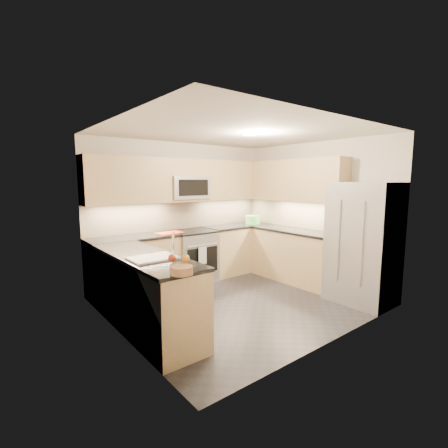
% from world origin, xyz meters
% --- Properties ---
extents(floor, '(3.60, 3.20, 0.00)m').
position_xyz_m(floor, '(0.00, 0.00, 0.00)').
color(floor, '#242429').
rests_on(floor, ground).
extents(ceiling, '(3.60, 3.20, 0.02)m').
position_xyz_m(ceiling, '(0.00, 0.00, 2.50)').
color(ceiling, beige).
rests_on(ceiling, wall_back).
extents(wall_back, '(3.60, 0.02, 2.50)m').
position_xyz_m(wall_back, '(0.00, 1.60, 1.25)').
color(wall_back, beige).
rests_on(wall_back, floor).
extents(wall_front, '(3.60, 0.02, 2.50)m').
position_xyz_m(wall_front, '(0.00, -1.60, 1.25)').
color(wall_front, beige).
rests_on(wall_front, floor).
extents(wall_left, '(0.02, 3.20, 2.50)m').
position_xyz_m(wall_left, '(-1.80, 0.00, 1.25)').
color(wall_left, beige).
rests_on(wall_left, floor).
extents(wall_right, '(0.02, 3.20, 2.50)m').
position_xyz_m(wall_right, '(1.80, 0.00, 1.25)').
color(wall_right, beige).
rests_on(wall_right, floor).
extents(base_cab_back_left, '(1.42, 0.60, 0.90)m').
position_xyz_m(base_cab_back_left, '(-1.09, 1.30, 0.45)').
color(base_cab_back_left, tan).
rests_on(base_cab_back_left, floor).
extents(base_cab_back_right, '(1.42, 0.60, 0.90)m').
position_xyz_m(base_cab_back_right, '(1.09, 1.30, 0.45)').
color(base_cab_back_right, tan).
rests_on(base_cab_back_right, floor).
extents(base_cab_right, '(0.60, 1.70, 0.90)m').
position_xyz_m(base_cab_right, '(1.50, 0.15, 0.45)').
color(base_cab_right, tan).
rests_on(base_cab_right, floor).
extents(base_cab_peninsula, '(0.60, 2.00, 0.90)m').
position_xyz_m(base_cab_peninsula, '(-1.50, 0.00, 0.45)').
color(base_cab_peninsula, tan).
rests_on(base_cab_peninsula, floor).
extents(countertop_back_left, '(1.42, 0.63, 0.04)m').
position_xyz_m(countertop_back_left, '(-1.09, 1.30, 0.92)').
color(countertop_back_left, black).
rests_on(countertop_back_left, base_cab_back_left).
extents(countertop_back_right, '(1.42, 0.63, 0.04)m').
position_xyz_m(countertop_back_right, '(1.09, 1.30, 0.92)').
color(countertop_back_right, black).
rests_on(countertop_back_right, base_cab_back_right).
extents(countertop_right, '(0.63, 1.70, 0.04)m').
position_xyz_m(countertop_right, '(1.50, 0.15, 0.92)').
color(countertop_right, black).
rests_on(countertop_right, base_cab_right).
extents(countertop_peninsula, '(0.63, 2.00, 0.04)m').
position_xyz_m(countertop_peninsula, '(-1.50, 0.00, 0.92)').
color(countertop_peninsula, black).
rests_on(countertop_peninsula, base_cab_peninsula).
extents(upper_cab_back, '(3.60, 0.35, 0.75)m').
position_xyz_m(upper_cab_back, '(0.00, 1.43, 1.83)').
color(upper_cab_back, tan).
rests_on(upper_cab_back, wall_back).
extents(upper_cab_right, '(0.35, 1.95, 0.75)m').
position_xyz_m(upper_cab_right, '(1.62, 0.28, 1.83)').
color(upper_cab_right, tan).
rests_on(upper_cab_right, wall_right).
extents(backsplash_back, '(3.60, 0.01, 0.51)m').
position_xyz_m(backsplash_back, '(0.00, 1.60, 1.20)').
color(backsplash_back, tan).
rests_on(backsplash_back, wall_back).
extents(backsplash_right, '(0.01, 2.30, 0.51)m').
position_xyz_m(backsplash_right, '(1.80, 0.45, 1.20)').
color(backsplash_right, tan).
rests_on(backsplash_right, wall_right).
extents(gas_range, '(0.76, 0.65, 0.91)m').
position_xyz_m(gas_range, '(0.00, 1.28, 0.46)').
color(gas_range, '#92959A').
rests_on(gas_range, floor).
extents(range_cooktop, '(0.76, 0.65, 0.03)m').
position_xyz_m(range_cooktop, '(0.00, 1.28, 0.92)').
color(range_cooktop, black).
rests_on(range_cooktop, gas_range).
extents(oven_door_glass, '(0.62, 0.02, 0.45)m').
position_xyz_m(oven_door_glass, '(0.00, 0.95, 0.45)').
color(oven_door_glass, black).
rests_on(oven_door_glass, gas_range).
extents(oven_handle, '(0.60, 0.02, 0.02)m').
position_xyz_m(oven_handle, '(0.00, 0.93, 0.72)').
color(oven_handle, '#B2B5BA').
rests_on(oven_handle, gas_range).
extents(microwave, '(0.76, 0.40, 0.40)m').
position_xyz_m(microwave, '(0.00, 1.40, 1.70)').
color(microwave, '#9B9DA3').
rests_on(microwave, upper_cab_back).
extents(microwave_door, '(0.60, 0.01, 0.28)m').
position_xyz_m(microwave_door, '(0.00, 1.20, 1.70)').
color(microwave_door, black).
rests_on(microwave_door, microwave).
extents(refrigerator, '(0.70, 0.90, 1.80)m').
position_xyz_m(refrigerator, '(1.45, -1.15, 0.90)').
color(refrigerator, '#AAADB2').
rests_on(refrigerator, floor).
extents(fridge_handle_left, '(0.02, 0.02, 1.20)m').
position_xyz_m(fridge_handle_left, '(1.08, -1.33, 0.95)').
color(fridge_handle_left, '#B2B5BA').
rests_on(fridge_handle_left, refrigerator).
extents(fridge_handle_right, '(0.02, 0.02, 1.20)m').
position_xyz_m(fridge_handle_right, '(1.08, -0.97, 0.95)').
color(fridge_handle_right, '#B2B5BA').
rests_on(fridge_handle_right, refrigerator).
extents(sink_basin, '(0.52, 0.38, 0.16)m').
position_xyz_m(sink_basin, '(-1.50, -0.25, 0.88)').
color(sink_basin, white).
rests_on(sink_basin, base_cab_peninsula).
extents(faucet, '(0.03, 0.03, 0.28)m').
position_xyz_m(faucet, '(-1.24, -0.25, 1.08)').
color(faucet, silver).
rests_on(faucet, countertop_peninsula).
extents(utensil_bowl, '(0.31, 0.31, 0.17)m').
position_xyz_m(utensil_bowl, '(1.46, 1.24, 1.02)').
color(utensil_bowl, '#53B54D').
rests_on(utensil_bowl, countertop_back_right).
extents(cutting_board, '(0.44, 0.32, 0.01)m').
position_xyz_m(cutting_board, '(-0.48, 1.23, 0.95)').
color(cutting_board, red).
rests_on(cutting_board, countertop_back_left).
extents(fruit_basket, '(0.26, 0.26, 0.08)m').
position_xyz_m(fruit_basket, '(-1.57, -0.98, 0.98)').
color(fruit_basket, '#A5794D').
rests_on(fruit_basket, countertop_peninsula).
extents(fruit_apple, '(0.08, 0.08, 0.08)m').
position_xyz_m(fruit_apple, '(-1.55, -0.78, 1.05)').
color(fruit_apple, '#AD3A13').
rests_on(fruit_apple, fruit_basket).
extents(fruit_pear, '(0.07, 0.07, 0.07)m').
position_xyz_m(fruit_pear, '(-1.44, -0.85, 1.05)').
color(fruit_pear, '#4BA446').
rests_on(fruit_pear, fruit_basket).
extents(dish_towel_check, '(0.16, 0.02, 0.30)m').
position_xyz_m(dish_towel_check, '(-0.03, 0.91, 0.55)').
color(dish_towel_check, silver).
rests_on(dish_towel_check, oven_handle).
extents(fruit_orange, '(0.07, 0.07, 0.07)m').
position_xyz_m(fruit_orange, '(-1.46, -0.89, 1.05)').
color(fruit_orange, orange).
rests_on(fruit_orange, fruit_basket).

